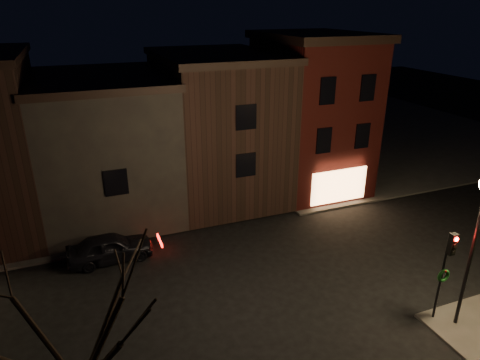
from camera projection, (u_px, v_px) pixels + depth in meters
name	position (u px, v px, depth m)	size (l,w,h in m)	color
ground	(259.00, 277.00, 20.73)	(120.00, 120.00, 0.00)	black
sidewalk_far_right	(357.00, 131.00, 44.68)	(30.00, 30.00, 0.12)	#2D2B28
corner_building	(311.00, 112.00, 29.55)	(6.50, 8.50, 10.50)	#3D0D0A
row_building_a	(218.00, 125.00, 28.46)	(7.30, 10.30, 9.40)	black
row_building_b	(106.00, 144.00, 26.22)	(7.80, 10.30, 8.40)	black
traffic_signal	(447.00, 263.00, 16.80)	(0.58, 0.38, 4.05)	black
bare_tree_left	(69.00, 319.00, 9.95)	(5.60, 5.60, 7.50)	black
parked_car_a	(110.00, 247.00, 21.87)	(1.72, 4.27, 1.46)	black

